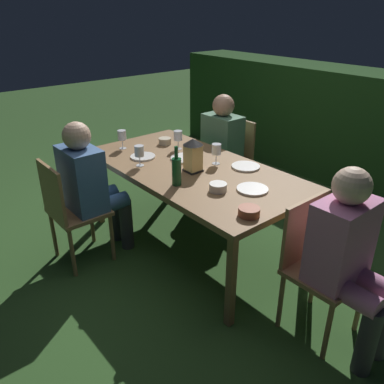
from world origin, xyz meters
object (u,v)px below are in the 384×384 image
(person_in_pink, at_px, (350,255))
(plate_b, at_px, (143,157))
(bowl_bread, at_px, (165,141))
(lantern_centerpiece, at_px, (193,153))
(wine_glass_c, at_px, (122,136))
(dining_table, at_px, (192,173))
(person_in_green, at_px, (217,148))
(green_bottle_on_table, at_px, (177,171))
(plate_a, at_px, (185,158))
(wine_glass_d, at_px, (139,152))
(chair_side_left_a, at_px, (70,209))
(wine_glass_a, at_px, (178,136))
(chair_side_right_a, at_px, (231,157))
(wine_glass_b, at_px, (216,150))
(bowl_salad, at_px, (249,211))
(person_in_blue, at_px, (91,184))
(bowl_olives, at_px, (218,187))
(chair_head_far, at_px, (316,261))
(plate_c, at_px, (252,189))
(plate_d, at_px, (246,166))

(person_in_pink, distance_m, plate_b, 1.84)
(plate_b, relative_size, bowl_bread, 1.83)
(lantern_centerpiece, height_order, wine_glass_c, lantern_centerpiece)
(dining_table, bearing_deg, person_in_green, 122.15)
(green_bottle_on_table, xyz_separation_m, plate_a, (-0.37, 0.37, -0.10))
(person_in_pink, relative_size, wine_glass_d, 6.80)
(dining_table, distance_m, lantern_centerpiece, 0.22)
(wine_glass_c, height_order, bowl_bread, wine_glass_c)
(bowl_bread, bearing_deg, person_in_green, 71.35)
(chair_side_left_a, bearing_deg, wine_glass_a, 89.12)
(chair_side_right_a, relative_size, wine_glass_b, 5.15)
(person_in_pink, distance_m, bowl_bread, 2.01)
(wine_glass_c, bearing_deg, lantern_centerpiece, 10.05)
(lantern_centerpiece, bearing_deg, person_in_pink, 2.13)
(chair_side_left_a, bearing_deg, plate_a, 75.07)
(person_in_pink, relative_size, bowl_salad, 8.48)
(wine_glass_c, relative_size, bowl_bread, 1.46)
(green_bottle_on_table, bearing_deg, wine_glass_d, -179.77)
(bowl_bread, bearing_deg, chair_side_left_a, -80.69)
(person_in_blue, relative_size, person_in_green, 1.00)
(person_in_green, relative_size, bowl_olives, 9.29)
(person_in_blue, height_order, lantern_centerpiece, person_in_blue)
(plate_b, bearing_deg, dining_table, 22.60)
(chair_head_far, xyz_separation_m, plate_a, (-1.38, 0.07, 0.26))
(chair_side_left_a, distance_m, bowl_bread, 1.10)
(plate_b, xyz_separation_m, bowl_bread, (-0.17, 0.35, 0.02))
(wine_glass_c, distance_m, wine_glass_d, 0.47)
(lantern_centerpiece, height_order, wine_glass_b, lantern_centerpiece)
(wine_glass_d, bearing_deg, dining_table, 46.12)
(chair_side_left_a, distance_m, person_in_pink, 2.03)
(lantern_centerpiece, distance_m, plate_a, 0.31)
(person_in_pink, bearing_deg, plate_b, -174.35)
(wine_glass_c, bearing_deg, dining_table, 14.59)
(green_bottle_on_table, height_order, bowl_bread, green_bottle_on_table)
(wine_glass_d, relative_size, bowl_olives, 1.37)
(wine_glass_a, relative_size, plate_b, 0.80)
(lantern_centerpiece, distance_m, wine_glass_c, 0.83)
(wine_glass_a, relative_size, plate_c, 0.76)
(lantern_centerpiece, relative_size, plate_d, 1.17)
(plate_d, bearing_deg, dining_table, -130.54)
(chair_head_far, height_order, plate_a, chair_head_far)
(green_bottle_on_table, distance_m, plate_d, 0.64)
(wine_glass_d, bearing_deg, person_in_pink, 10.19)
(bowl_olives, relative_size, bowl_bread, 1.07)
(plate_c, bearing_deg, plate_a, 178.37)
(wine_glass_d, bearing_deg, wine_glass_b, 54.09)
(chair_side_left_a, height_order, green_bottle_on_table, green_bottle_on_table)
(person_in_blue, bearing_deg, dining_table, 57.85)
(chair_side_right_a, height_order, lantern_centerpiece, lantern_centerpiece)
(person_in_blue, xyz_separation_m, bowl_olives, (0.89, 0.54, 0.13))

